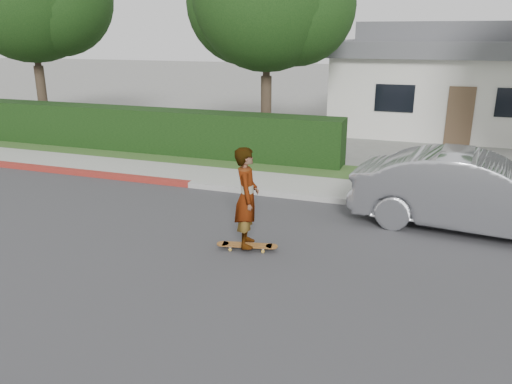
# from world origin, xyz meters

# --- Properties ---
(ground) EXTENTS (120.00, 120.00, 0.00)m
(ground) POSITION_xyz_m (0.00, 0.00, 0.00)
(ground) COLOR slate
(ground) RESTS_ON ground
(road) EXTENTS (60.00, 8.00, 0.01)m
(road) POSITION_xyz_m (0.00, 0.00, 0.01)
(road) COLOR #2D2D30
(road) RESTS_ON ground
(curb_far) EXTENTS (60.00, 0.20, 0.15)m
(curb_far) POSITION_xyz_m (0.00, 4.10, 0.07)
(curb_far) COLOR #9E9E99
(curb_far) RESTS_ON ground
(curb_red_section) EXTENTS (12.00, 0.21, 0.15)m
(curb_red_section) POSITION_xyz_m (-5.00, 4.10, 0.08)
(curb_red_section) COLOR maroon
(curb_red_section) RESTS_ON ground
(sidewalk_far) EXTENTS (60.00, 1.60, 0.12)m
(sidewalk_far) POSITION_xyz_m (0.00, 5.00, 0.06)
(sidewalk_far) COLOR gray
(sidewalk_far) RESTS_ON ground
(planting_strip) EXTENTS (60.00, 1.60, 0.10)m
(planting_strip) POSITION_xyz_m (0.00, 6.60, 0.05)
(planting_strip) COLOR #2D4C1E
(planting_strip) RESTS_ON ground
(hedge) EXTENTS (15.00, 1.00, 1.50)m
(hedge) POSITION_xyz_m (-3.00, 7.20, 0.75)
(hedge) COLOR black
(hedge) RESTS_ON ground
(tree_center) EXTENTS (5.66, 4.84, 7.44)m
(tree_center) POSITION_xyz_m (1.49, 9.19, 4.90)
(tree_center) COLOR #33261C
(tree_center) RESTS_ON ground
(house) EXTENTS (10.60, 8.60, 4.30)m
(house) POSITION_xyz_m (8.00, 16.00, 2.10)
(house) COLOR beige
(house) RESTS_ON ground
(skateboard) EXTENTS (1.17, 0.46, 0.11)m
(skateboard) POSITION_xyz_m (3.83, 0.83, 0.10)
(skateboard) COLOR #B38931
(skateboard) RESTS_ON ground
(skateboarder) EXTENTS (0.63, 0.78, 1.86)m
(skateboarder) POSITION_xyz_m (3.83, 0.83, 1.05)
(skateboarder) COLOR white
(skateboarder) RESTS_ON skateboard
(car_silver) EXTENTS (4.97, 2.18, 1.59)m
(car_silver) POSITION_xyz_m (7.82, 3.37, 0.79)
(car_silver) COLOR #A7A9AE
(car_silver) RESTS_ON ground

